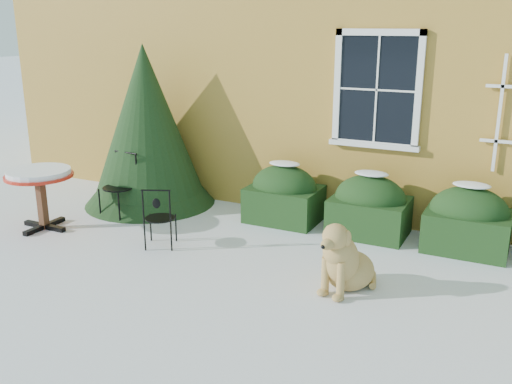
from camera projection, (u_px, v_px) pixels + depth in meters
The scene contains 8 objects.
ground at pixel (216, 293), 6.29m from camera, with size 80.00×80.00×0.00m, color white.
house at pixel (389, 5), 11.38m from camera, with size 12.40×8.40×6.40m.
hedge_row at pixel (417, 214), 7.66m from camera, with size 4.95×0.80×0.91m.
evergreen_shrub at pixel (147, 141), 9.17m from camera, with size 2.12×2.12×2.57m.
bistro_table at pixel (39, 180), 8.07m from camera, with size 0.95×0.95×0.88m.
patio_chair_near at pixel (159, 217), 7.48m from camera, with size 0.49×0.48×0.83m.
patio_chair_far at pixel (120, 185), 8.68m from camera, with size 0.48×0.47×0.98m.
dog at pixel (344, 262), 6.26m from camera, with size 0.67×0.91×0.86m.
Camera 1 is at (2.94, -4.92, 2.86)m, focal length 40.00 mm.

